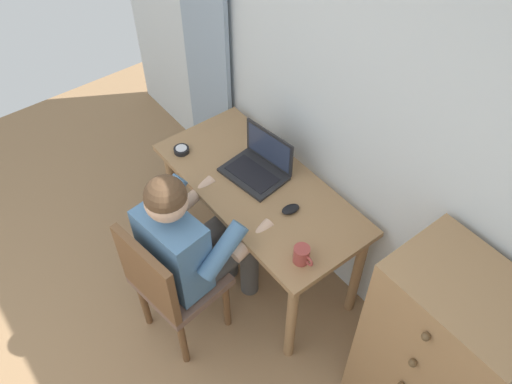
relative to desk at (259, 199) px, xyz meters
name	(u,v)px	position (x,y,z in m)	size (l,w,h in m)	color
wall_back	(370,120)	(0.36, 0.37, 0.62)	(4.80, 0.05, 2.50)	silver
curtain_panel	(205,35)	(-0.93, 0.30, 0.48)	(0.48, 0.03, 2.22)	#8EA3B7
desk	(259,199)	(0.00, 0.00, 0.00)	(1.28, 0.59, 0.74)	#9E754C
dresser	(436,355)	(1.20, 0.09, -0.07)	(0.60, 0.47, 1.12)	#9E754C
chair	(169,282)	(0.08, -0.65, -0.13)	(0.47, 0.45, 0.89)	brown
person_seated	(193,241)	(0.06, -0.47, 0.06)	(0.58, 0.62, 1.21)	#4C4C4C
laptop	(259,165)	(-0.09, 0.06, 0.16)	(0.37, 0.29, 0.24)	#232326
computer_mouse	(291,209)	(0.24, 0.02, 0.13)	(0.06, 0.10, 0.03)	black
desk_clock	(181,150)	(-0.49, -0.19, 0.12)	(0.09, 0.09, 0.03)	black
coffee_mug	(302,255)	(0.52, -0.15, 0.16)	(0.12, 0.08, 0.09)	#9E3D38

